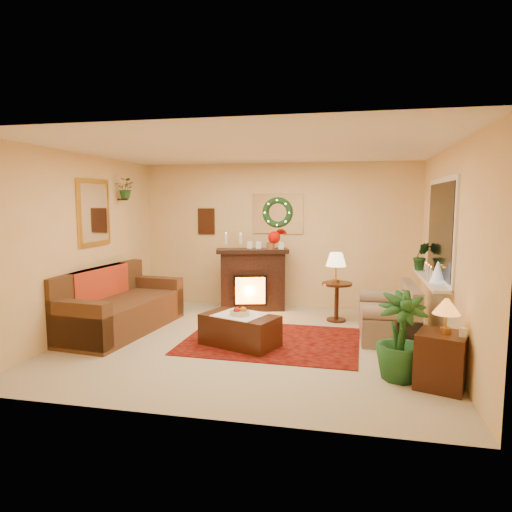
% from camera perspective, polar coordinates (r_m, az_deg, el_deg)
% --- Properties ---
extents(floor, '(5.00, 5.00, 0.00)m').
position_cam_1_polar(floor, '(6.36, -0.67, -10.72)').
color(floor, beige).
rests_on(floor, ground).
extents(ceiling, '(5.00, 5.00, 0.00)m').
position_cam_1_polar(ceiling, '(6.10, -0.70, 13.26)').
color(ceiling, white).
rests_on(ceiling, ground).
extents(wall_back, '(5.00, 5.00, 0.00)m').
position_cam_1_polar(wall_back, '(8.29, 2.74, 2.56)').
color(wall_back, '#EFD88C').
rests_on(wall_back, ground).
extents(wall_front, '(5.00, 5.00, 0.00)m').
position_cam_1_polar(wall_front, '(3.95, -7.90, -2.23)').
color(wall_front, '#EFD88C').
rests_on(wall_front, ground).
extents(wall_left, '(4.50, 4.50, 0.00)m').
position_cam_1_polar(wall_left, '(7.07, -20.86, 1.38)').
color(wall_left, '#EFD88C').
rests_on(wall_left, ground).
extents(wall_right, '(4.50, 4.50, 0.00)m').
position_cam_1_polar(wall_right, '(6.06, 23.05, 0.44)').
color(wall_right, '#EFD88C').
rests_on(wall_right, ground).
extents(area_rug, '(2.41, 1.83, 0.01)m').
position_cam_1_polar(area_rug, '(6.40, 1.94, -10.54)').
color(area_rug, maroon).
rests_on(area_rug, floor).
extents(sofa, '(1.17, 2.25, 0.93)m').
position_cam_1_polar(sofa, '(7.08, -16.53, -5.58)').
color(sofa, brown).
rests_on(sofa, floor).
extents(red_throw, '(0.78, 1.27, 0.02)m').
position_cam_1_polar(red_throw, '(7.24, -16.24, -5.09)').
color(red_throw, red).
rests_on(red_throw, sofa).
extents(fireplace, '(1.17, 0.63, 1.02)m').
position_cam_1_polar(fireplace, '(8.07, -0.43, -2.92)').
color(fireplace, black).
rests_on(fireplace, floor).
extents(poinsettia, '(0.21, 0.21, 0.21)m').
position_cam_1_polar(poinsettia, '(7.89, 2.29, 2.34)').
color(poinsettia, '#C00A00').
rests_on(poinsettia, fireplace).
extents(mantel_candle_a, '(0.07, 0.07, 0.20)m').
position_cam_1_polar(mantel_candle_a, '(8.05, -3.77, 2.13)').
color(mantel_candle_a, white).
rests_on(mantel_candle_a, fireplace).
extents(mantel_candle_b, '(0.06, 0.06, 0.18)m').
position_cam_1_polar(mantel_candle_b, '(8.02, -1.94, 2.13)').
color(mantel_candle_b, white).
rests_on(mantel_candle_b, fireplace).
extents(mantel_mirror, '(0.92, 0.02, 0.72)m').
position_cam_1_polar(mantel_mirror, '(8.25, 2.73, 5.32)').
color(mantel_mirror, white).
rests_on(mantel_mirror, wall_back).
extents(wreath, '(0.55, 0.11, 0.55)m').
position_cam_1_polar(wreath, '(8.21, 2.69, 5.45)').
color(wreath, '#194719').
rests_on(wreath, wall_back).
extents(wall_art, '(0.32, 0.03, 0.48)m').
position_cam_1_polar(wall_art, '(8.58, -6.23, 4.34)').
color(wall_art, '#381E11').
rests_on(wall_art, wall_back).
extents(gold_mirror, '(0.03, 0.84, 1.00)m').
position_cam_1_polar(gold_mirror, '(7.29, -19.59, 5.12)').
color(gold_mirror, gold).
rests_on(gold_mirror, wall_left).
extents(hanging_plant, '(0.33, 0.28, 0.36)m').
position_cam_1_polar(hanging_plant, '(7.87, -15.91, 6.96)').
color(hanging_plant, '#194719').
rests_on(hanging_plant, wall_left).
extents(loveseat, '(0.78, 1.31, 0.75)m').
position_cam_1_polar(loveseat, '(6.77, 16.17, -6.22)').
color(loveseat, gray).
rests_on(loveseat, floor).
extents(window_frame, '(0.03, 1.86, 1.36)m').
position_cam_1_polar(window_frame, '(6.57, 22.12, 3.13)').
color(window_frame, white).
rests_on(window_frame, wall_right).
extents(window_glass, '(0.02, 1.70, 1.22)m').
position_cam_1_polar(window_glass, '(6.57, 21.99, 3.13)').
color(window_glass, black).
rests_on(window_glass, wall_right).
extents(window_sill, '(0.22, 1.86, 0.04)m').
position_cam_1_polar(window_sill, '(6.63, 20.96, -2.71)').
color(window_sill, white).
rests_on(window_sill, wall_right).
extents(mini_tree, '(0.18, 0.18, 0.27)m').
position_cam_1_polar(mini_tree, '(6.19, 21.74, -1.81)').
color(mini_tree, silver).
rests_on(mini_tree, window_sill).
extents(sill_plant, '(0.30, 0.24, 0.55)m').
position_cam_1_polar(sill_plant, '(7.27, 19.94, -0.16)').
color(sill_plant, '#2D6129').
rests_on(sill_plant, window_sill).
extents(side_table_round, '(0.59, 0.59, 0.63)m').
position_cam_1_polar(side_table_round, '(7.48, 10.04, -5.57)').
color(side_table_round, black).
rests_on(side_table_round, floor).
extents(lamp_cream, '(0.32, 0.32, 0.50)m').
position_cam_1_polar(lamp_cream, '(7.39, 9.96, -1.34)').
color(lamp_cream, '#FFE5A5').
rests_on(lamp_cream, side_table_round).
extents(end_table_square, '(0.60, 0.60, 0.58)m').
position_cam_1_polar(end_table_square, '(5.19, 22.14, -12.18)').
color(end_table_square, black).
rests_on(end_table_square, floor).
extents(lamp_tiffany, '(0.28, 0.28, 0.41)m').
position_cam_1_polar(lamp_tiffany, '(5.08, 22.66, -7.05)').
color(lamp_tiffany, '#F59C34').
rests_on(lamp_tiffany, end_table_square).
extents(coffee_table, '(1.13, 0.87, 0.42)m').
position_cam_1_polar(coffee_table, '(6.15, -2.03, -9.28)').
color(coffee_table, '#4C2916').
rests_on(coffee_table, floor).
extents(fruit_bowl, '(0.26, 0.26, 0.06)m').
position_cam_1_polar(fruit_bowl, '(6.05, -2.04, -7.20)').
color(fruit_bowl, beige).
rests_on(fruit_bowl, coffee_table).
extents(floor_palm, '(1.87, 1.87, 2.86)m').
position_cam_1_polar(floor_palm, '(5.21, 17.65, -9.84)').
color(floor_palm, '#153319').
rests_on(floor_palm, floor).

